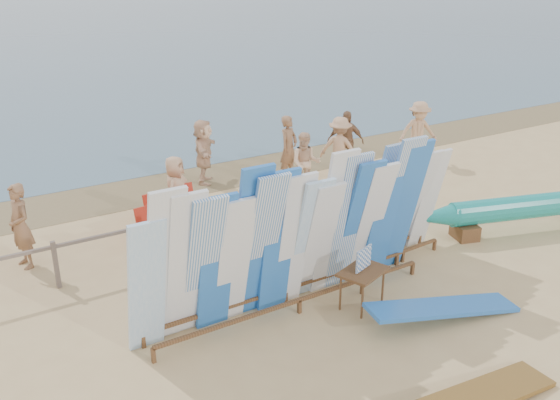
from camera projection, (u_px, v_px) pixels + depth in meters
ground at (236, 335)px, 9.24m from camera, size 160.00×160.00×0.00m
wet_sand_strip at (102, 195)px, 14.93m from camera, size 40.00×2.60×0.01m
fence at (162, 231)px, 11.38m from camera, size 12.08×0.08×0.90m
main_surfboard_rack at (293, 241)px, 9.56m from camera, size 5.41×0.88×2.73m
side_surfboard_rack at (399, 206)px, 11.28m from camera, size 2.20×0.78×2.49m
outrigger_canoe at (533, 208)px, 12.74m from camera, size 5.74×2.21×0.83m
vendor_table at (362, 287)px, 9.91m from camera, size 0.96×0.81×1.08m
flat_board_d at (442, 319)px, 9.66m from camera, size 2.74×1.08×0.44m
beach_chair_left at (163, 224)px, 12.61m from camera, size 0.67×0.68×0.91m
beach_chair_right at (155, 238)px, 11.96m from camera, size 0.63×0.65×0.89m
stroller at (189, 213)px, 12.83m from camera, size 0.55×0.75×0.98m
beachgoer_1 at (20, 226)px, 11.08m from camera, size 0.47×0.67×1.66m
beachgoer_10 at (345, 141)px, 16.42m from camera, size 1.07×0.95×1.72m
beachgoer_8 at (306, 163)px, 14.86m from camera, size 0.83×0.73×1.56m
beachgoer_7 at (289, 148)px, 15.80m from camera, size 0.72×0.59×1.74m
beachgoer_6 at (176, 191)px, 12.99m from camera, size 0.78×0.82×1.57m
beachgoer_extra_0 at (418, 132)px, 17.19m from camera, size 1.26×0.90×1.80m
beachgoer_9 at (340, 148)px, 15.85m from camera, size 1.04×1.14×1.70m
beachgoer_5 at (204, 152)px, 15.52m from camera, size 1.24×1.64×1.72m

